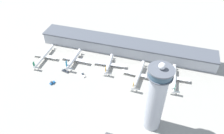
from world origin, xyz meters
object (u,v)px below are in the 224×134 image
object	(u,v)px
airplane_gate_delta	(138,75)
service_truck_baggage	(83,75)
airplane_gate_echo	(174,78)
service_truck_fuel	(52,83)
airplane_gate_alpha	(44,56)
airplane_gate_bravo	(74,59)
service_truck_catering	(65,71)
control_tower	(156,98)
airplane_gate_charlie	(109,64)

from	to	relation	value
airplane_gate_delta	service_truck_baggage	size ratio (longest dim) A/B	6.28
airplane_gate_echo	service_truck_fuel	world-z (taller)	airplane_gate_echo
service_truck_fuel	airplane_gate_alpha	bearing A→B (deg)	129.63
airplane_gate_bravo	service_truck_baggage	world-z (taller)	airplane_gate_bravo
airplane_gate_delta	service_truck_catering	bearing A→B (deg)	-170.18
airplane_gate_bravo	airplane_gate_echo	distance (m)	114.33
service_truck_fuel	service_truck_baggage	world-z (taller)	service_truck_fuel
control_tower	service_truck_baggage	bearing A→B (deg)	152.97
airplane_gate_charlie	airplane_gate_alpha	bearing A→B (deg)	-174.26
airplane_gate_delta	airplane_gate_bravo	bearing A→B (deg)	176.51
airplane_gate_alpha	airplane_gate_echo	world-z (taller)	airplane_gate_echo
service_truck_catering	service_truck_fuel	world-z (taller)	service_truck_fuel
airplane_gate_bravo	service_truck_fuel	distance (m)	40.04
airplane_gate_echo	service_truck_baggage	xyz separation A→B (m)	(-95.37, -19.82, -3.12)
airplane_gate_alpha	service_truck_fuel	world-z (taller)	airplane_gate_alpha
control_tower	service_truck_fuel	xyz separation A→B (m)	(-106.70, 20.43, -32.84)
control_tower	airplane_gate_echo	world-z (taller)	control_tower
control_tower	service_truck_fuel	world-z (taller)	control_tower
airplane_gate_echo	service_truck_fuel	bearing A→B (deg)	-161.57
service_truck_fuel	airplane_gate_bravo	bearing A→B (deg)	79.64
airplane_gate_alpha	service_truck_fuel	bearing A→B (deg)	-50.37
airplane_gate_charlie	airplane_gate_delta	world-z (taller)	airplane_gate_delta
control_tower	service_truck_fuel	bearing A→B (deg)	169.16
airplane_gate_alpha	service_truck_baggage	distance (m)	57.37
airplane_gate_delta	service_truck_baggage	world-z (taller)	airplane_gate_delta
airplane_gate_alpha	airplane_gate_bravo	bearing A→B (deg)	6.12
airplane_gate_alpha	airplane_gate_delta	distance (m)	113.81
airplane_gate_bravo	airplane_gate_delta	size ratio (longest dim) A/B	0.81
airplane_gate_charlie	airplane_gate_bravo	bearing A→B (deg)	-174.59
service_truck_catering	airplane_gate_echo	bearing A→B (deg)	9.63
airplane_gate_alpha	service_truck_catering	size ratio (longest dim) A/B	5.36
service_truck_catering	airplane_gate_charlie	bearing A→B (deg)	27.02
airplane_gate_echo	service_truck_baggage	world-z (taller)	airplane_gate_echo
control_tower	service_truck_catering	size ratio (longest dim) A/B	8.36
airplane_gate_delta	airplane_gate_echo	distance (m)	37.44
airplane_gate_charlie	service_truck_catering	xyz separation A→B (m)	(-44.08, -22.48, -2.91)
airplane_gate_alpha	airplane_gate_charlie	xyz separation A→B (m)	(78.07, 7.85, 0.08)
control_tower	service_truck_baggage	size ratio (longest dim) A/B	9.63
airplane_gate_delta	service_truck_baggage	distance (m)	60.13
control_tower	airplane_gate_delta	distance (m)	66.13
airplane_gate_charlie	airplane_gate_echo	world-z (taller)	airplane_gate_echo
control_tower	airplane_gate_echo	size ratio (longest dim) A/B	1.64
airplane_gate_charlie	service_truck_fuel	bearing A→B (deg)	-138.51
airplane_gate_charlie	airplane_gate_echo	size ratio (longest dim) A/B	0.92
airplane_gate_echo	control_tower	bearing A→B (deg)	-103.66
airplane_gate_alpha	airplane_gate_delta	bearing A→B (deg)	-0.41
airplane_gate_alpha	service_truck_fuel	distance (m)	45.95
airplane_gate_bravo	service_truck_fuel	size ratio (longest dim) A/B	5.96
control_tower	service_truck_catering	distance (m)	114.75
control_tower	airplane_gate_alpha	xyz separation A→B (m)	(-135.95, 55.75, -30.04)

